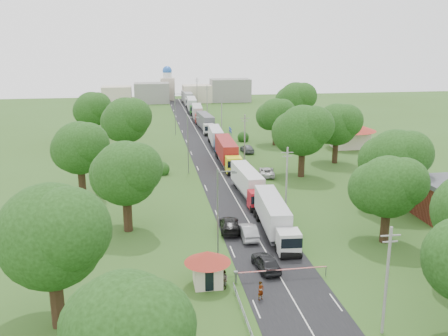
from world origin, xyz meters
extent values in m
plane|color=#30521B|center=(0.00, 0.00, 0.00)|extent=(260.00, 260.00, 0.00)
cube|color=black|center=(0.00, 20.00, 0.00)|extent=(8.00, 200.00, 0.04)
cylinder|color=slate|center=(-4.50, -25.00, 0.55)|extent=(0.20, 0.20, 1.10)
cube|color=slate|center=(-4.50, -25.00, 1.05)|extent=(0.35, 0.35, 0.25)
cylinder|color=red|center=(0.00, -25.00, 1.00)|extent=(9.00, 0.12, 0.12)
cylinder|color=slate|center=(4.50, -25.00, 0.50)|extent=(0.10, 0.10, 1.00)
cube|color=beige|center=(-7.20, -25.00, 1.20)|extent=(2.60, 2.60, 2.40)
cone|color=maroon|center=(-7.20, -25.00, 2.90)|extent=(4.40, 4.40, 1.10)
cube|color=black|center=(-5.89, -25.00, 1.40)|extent=(0.02, 1.20, 0.90)
cube|color=black|center=(-7.20, -26.31, 1.00)|extent=(0.80, 0.02, 1.90)
cylinder|color=slate|center=(5.20, 33.80, 2.00)|extent=(0.12, 0.12, 4.00)
cylinder|color=slate|center=(5.20, 36.20, 2.00)|extent=(0.12, 0.12, 4.00)
cube|color=navy|center=(5.20, 35.00, 3.60)|extent=(0.06, 3.00, 1.00)
cube|color=silver|center=(5.20, 35.00, 3.60)|extent=(0.07, 3.10, 0.06)
cylinder|color=gray|center=(5.50, -35.00, 4.50)|extent=(0.24, 0.24, 9.00)
cube|color=gray|center=(5.50, -35.00, 8.30)|extent=(1.60, 0.10, 0.10)
cube|color=gray|center=(5.50, -35.00, 7.80)|extent=(1.20, 0.10, 0.10)
cylinder|color=gray|center=(5.50, -7.00, 4.50)|extent=(0.24, 0.24, 9.00)
cube|color=gray|center=(5.50, -7.00, 8.30)|extent=(1.60, 0.10, 0.10)
cube|color=gray|center=(5.50, -7.00, 7.80)|extent=(1.20, 0.10, 0.10)
cylinder|color=gray|center=(5.50, 21.00, 4.50)|extent=(0.24, 0.24, 9.00)
cube|color=gray|center=(5.50, 21.00, 8.30)|extent=(1.60, 0.10, 0.10)
cube|color=gray|center=(5.50, 21.00, 7.80)|extent=(1.20, 0.10, 0.10)
cylinder|color=gray|center=(5.50, 49.00, 4.50)|extent=(0.24, 0.24, 9.00)
cube|color=gray|center=(5.50, 49.00, 8.30)|extent=(1.60, 0.10, 0.10)
cube|color=gray|center=(5.50, 49.00, 7.80)|extent=(1.20, 0.10, 0.10)
cylinder|color=gray|center=(5.50, 77.00, 4.50)|extent=(0.24, 0.24, 9.00)
cube|color=gray|center=(5.50, 77.00, 8.30)|extent=(1.60, 0.10, 0.10)
cube|color=gray|center=(5.50, 77.00, 7.80)|extent=(1.20, 0.10, 0.10)
cylinder|color=gray|center=(5.50, 105.00, 4.50)|extent=(0.24, 0.24, 9.00)
cube|color=gray|center=(5.50, 105.00, 8.30)|extent=(1.60, 0.10, 0.10)
cube|color=gray|center=(5.50, 105.00, 7.80)|extent=(1.20, 0.10, 0.10)
cylinder|color=slate|center=(-5.50, -20.00, 5.00)|extent=(0.16, 0.16, 10.00)
cube|color=slate|center=(-4.60, -20.00, 9.70)|extent=(1.80, 0.10, 0.10)
cube|color=slate|center=(-3.80, -20.00, 9.55)|extent=(0.50, 0.22, 0.15)
cylinder|color=slate|center=(-5.50, 15.00, 5.00)|extent=(0.16, 0.16, 10.00)
cube|color=slate|center=(-4.60, 15.00, 9.70)|extent=(1.80, 0.10, 0.10)
cube|color=slate|center=(-3.80, 15.00, 9.55)|extent=(0.50, 0.22, 0.15)
cylinder|color=slate|center=(-5.50, 50.00, 5.00)|extent=(0.16, 0.16, 10.00)
cube|color=slate|center=(-4.60, 50.00, 9.70)|extent=(1.80, 0.10, 0.10)
cube|color=slate|center=(-3.80, 50.00, 9.55)|extent=(0.50, 0.22, 0.15)
cylinder|color=#382616|center=(14.00, -18.00, 1.92)|extent=(1.04, 1.04, 3.85)
sphere|color=#17320D|center=(14.00, -18.00, 6.60)|extent=(7.00, 7.00, 7.00)
sphere|color=#17320D|center=(15.25, -19.00, 7.35)|extent=(5.50, 5.50, 5.50)
sphere|color=#17320D|center=(13.00, -16.75, 6.10)|extent=(6.00, 6.00, 6.00)
cylinder|color=#382616|center=(20.00, -8.00, 2.10)|extent=(1.08, 1.08, 4.20)
sphere|color=#17320D|center=(20.00, -8.00, 7.22)|extent=(7.70, 7.70, 7.70)
sphere|color=#17320D|center=(21.38, -9.10, 8.05)|extent=(6.05, 6.05, 6.05)
sphere|color=#17320D|center=(18.90, -6.62, 6.67)|extent=(6.60, 6.60, 6.60)
cylinder|color=#382616|center=(13.00, 10.00, 2.27)|extent=(1.12, 1.12, 4.55)
sphere|color=#17320D|center=(13.00, 10.00, 7.85)|extent=(8.40, 8.40, 8.40)
sphere|color=#17320D|center=(14.50, 8.80, 8.75)|extent=(6.60, 6.60, 6.60)
sphere|color=#17320D|center=(11.80, 11.50, 7.25)|extent=(7.20, 7.20, 7.20)
cylinder|color=#382616|center=(22.00, 18.00, 2.10)|extent=(1.08, 1.08, 4.20)
sphere|color=#17320D|center=(22.00, 18.00, 7.22)|extent=(7.70, 7.70, 7.70)
sphere|color=#17320D|center=(23.38, 16.90, 8.05)|extent=(6.05, 6.05, 6.05)
sphere|color=#17320D|center=(20.90, 19.38, 6.67)|extent=(6.60, 6.60, 6.60)
cylinder|color=#382616|center=(15.00, 35.00, 1.92)|extent=(1.04, 1.04, 3.85)
sphere|color=#17320D|center=(15.00, 35.00, 6.60)|extent=(7.00, 7.00, 7.00)
sphere|color=#17320D|center=(16.25, 34.00, 7.35)|extent=(5.50, 5.50, 5.50)
sphere|color=#17320D|center=(14.00, 36.25, 6.10)|extent=(6.00, 6.00, 6.00)
cylinder|color=#382616|center=(24.00, 50.00, 2.27)|extent=(1.12, 1.12, 4.55)
sphere|color=#17320D|center=(24.00, 50.00, 7.85)|extent=(8.40, 8.40, 8.40)
sphere|color=#17320D|center=(25.50, 48.80, 8.75)|extent=(6.60, 6.60, 6.60)
sphere|color=#17320D|center=(22.80, 51.50, 7.25)|extent=(7.20, 7.20, 7.20)
sphere|color=#17320D|center=(-14.00, -42.00, 6.60)|extent=(7.00, 7.00, 7.00)
sphere|color=#17320D|center=(-12.75, -43.00, 7.35)|extent=(5.50, 5.50, 5.50)
sphere|color=#17320D|center=(-15.00, -40.75, 6.10)|extent=(6.00, 6.00, 6.00)
cylinder|color=#382616|center=(-20.00, -30.00, 2.27)|extent=(1.12, 1.12, 4.55)
sphere|color=#17320D|center=(-20.00, -30.00, 7.85)|extent=(8.40, 8.40, 8.40)
sphere|color=#17320D|center=(-18.50, -31.20, 8.75)|extent=(6.60, 6.60, 6.60)
sphere|color=#17320D|center=(-21.20, -28.50, 7.25)|extent=(7.20, 7.20, 7.20)
cylinder|color=#382616|center=(-15.00, -10.00, 2.10)|extent=(1.08, 1.08, 4.20)
sphere|color=#17320D|center=(-15.00, -10.00, 7.22)|extent=(7.70, 7.70, 7.70)
sphere|color=#17320D|center=(-13.62, -11.10, 8.05)|extent=(6.05, 6.05, 6.05)
sphere|color=#17320D|center=(-16.10, -8.62, 6.67)|extent=(6.60, 6.60, 6.60)
cylinder|color=#382616|center=(-22.00, 5.00, 2.10)|extent=(1.08, 1.08, 4.20)
sphere|color=#17320D|center=(-22.00, 5.00, 7.22)|extent=(7.70, 7.70, 7.70)
sphere|color=#17320D|center=(-20.62, 3.90, 8.05)|extent=(6.05, 6.05, 6.05)
sphere|color=#17320D|center=(-23.10, 6.38, 6.67)|extent=(6.60, 6.60, 6.60)
cylinder|color=#382616|center=(-16.00, 25.00, 2.27)|extent=(1.12, 1.12, 4.55)
sphere|color=#17320D|center=(-16.00, 25.00, 7.85)|extent=(8.40, 8.40, 8.40)
sphere|color=#17320D|center=(-14.50, 23.80, 8.75)|extent=(6.60, 6.60, 6.60)
sphere|color=#17320D|center=(-17.20, 26.50, 7.25)|extent=(7.20, 7.20, 7.20)
cylinder|color=#382616|center=(-24.00, 45.00, 2.10)|extent=(1.08, 1.08, 4.20)
sphere|color=#17320D|center=(-24.00, 45.00, 7.22)|extent=(7.70, 7.70, 7.70)
sphere|color=#17320D|center=(-22.62, 43.90, 8.05)|extent=(6.05, 6.05, 6.05)
sphere|color=#17320D|center=(-25.10, 46.38, 6.67)|extent=(6.60, 6.60, 6.60)
cube|color=beige|center=(30.00, 30.00, 2.00)|extent=(7.00, 5.00, 4.00)
cone|color=maroon|center=(30.00, 30.00, 4.90)|extent=(10.08, 10.08, 1.80)
cube|color=gray|center=(-10.00, 110.00, 3.50)|extent=(12.00, 8.00, 7.00)
cube|color=beige|center=(6.00, 110.00, 3.00)|extent=(10.00, 8.00, 6.00)
cube|color=gray|center=(18.00, 110.00, 4.00)|extent=(14.00, 8.00, 8.00)
cube|color=beige|center=(-22.00, 110.00, 3.00)|extent=(10.00, 8.00, 6.00)
cube|color=beige|center=(-4.00, 118.00, 4.00)|extent=(5.00, 5.00, 8.00)
cylinder|color=silver|center=(-4.00, 118.00, 9.00)|extent=(3.20, 3.20, 2.00)
sphere|color=#2659B2|center=(-4.00, 118.00, 10.60)|extent=(3.40, 3.40, 3.40)
cube|color=silver|center=(2.16, -19.84, 1.54)|extent=(2.54, 2.54, 2.48)
cube|color=black|center=(2.16, -21.04, 1.89)|extent=(2.28, 0.17, 1.09)
cube|color=slate|center=(2.16, -20.98, 0.55)|extent=(2.20, 0.40, 0.35)
cube|color=slate|center=(2.16, -12.89, 0.74)|extent=(3.05, 11.55, 0.30)
cube|color=silver|center=(2.16, -12.59, 2.53)|extent=(3.27, 11.86, 2.98)
cylinder|color=black|center=(2.16, -20.74, 0.50)|extent=(2.33, 0.99, 0.99)
cylinder|color=black|center=(2.16, -18.95, 0.50)|extent=(2.33, 0.99, 0.99)
cylinder|color=black|center=(2.16, -9.42, 0.50)|extent=(2.33, 0.99, 0.99)
cylinder|color=black|center=(2.16, -7.93, 0.50)|extent=(2.33, 0.99, 0.99)
cube|color=#AF141E|center=(2.04, -5.19, 1.48)|extent=(2.40, 2.40, 2.39)
cube|color=black|center=(2.04, -6.35, 1.82)|extent=(2.20, 0.12, 1.05)
cube|color=slate|center=(2.04, -6.29, 0.53)|extent=(2.12, 0.35, 0.34)
cube|color=slate|center=(2.04, 1.51, 0.72)|extent=(2.71, 11.10, 0.29)
cube|color=silver|center=(2.04, 1.80, 2.44)|extent=(2.91, 11.40, 2.87)
cylinder|color=black|center=(2.04, -6.05, 0.48)|extent=(2.25, 0.96, 0.96)
cylinder|color=black|center=(2.04, -4.33, 0.48)|extent=(2.25, 0.96, 0.96)
cylinder|color=black|center=(2.04, 4.87, 0.48)|extent=(2.25, 0.96, 0.96)
cylinder|color=black|center=(2.04, 6.30, 0.48)|extent=(2.25, 0.96, 0.96)
cube|color=yellow|center=(2.05, 13.24, 1.67)|extent=(2.65, 2.65, 2.69)
cube|color=black|center=(2.05, 11.93, 2.05)|extent=(2.48, 0.08, 1.18)
cube|color=slate|center=(2.05, 12.00, 0.59)|extent=(2.37, 0.31, 0.38)
cube|color=slate|center=(2.05, 20.78, 0.81)|extent=(2.78, 12.44, 0.32)
cube|color=maroon|center=(2.05, 21.10, 2.75)|extent=(3.00, 12.77, 3.23)
cylinder|color=black|center=(2.05, 12.27, 0.54)|extent=(2.53, 1.08, 1.08)
cylinder|color=black|center=(2.05, 14.21, 0.54)|extent=(2.53, 1.08, 1.08)
cylinder|color=black|center=(2.05, 24.55, 0.54)|extent=(2.53, 1.08, 1.08)
cylinder|color=black|center=(2.05, 26.16, 0.54)|extent=(2.53, 1.08, 1.08)
cube|color=#17558C|center=(2.28, 29.73, 1.44)|extent=(2.33, 2.33, 2.33)
cube|color=black|center=(2.28, 28.60, 1.77)|extent=(2.14, 0.11, 1.03)
cube|color=slate|center=(2.28, 28.66, 0.51)|extent=(2.06, 0.33, 0.33)
cube|color=slate|center=(2.28, 36.25, 0.70)|extent=(2.58, 10.80, 0.28)
cube|color=silver|center=(2.28, 36.53, 2.38)|extent=(2.78, 11.08, 2.80)
cylinder|color=black|center=(2.28, 28.89, 0.47)|extent=(2.19, 0.93, 0.93)
cylinder|color=black|center=(2.28, 30.57, 0.47)|extent=(2.19, 0.93, 0.93)
cylinder|color=black|center=(2.28, 39.51, 0.47)|extent=(2.19, 0.93, 0.93)
cylinder|color=black|center=(2.28, 40.91, 0.47)|extent=(2.19, 0.93, 0.93)
cube|color=silver|center=(2.27, 47.84, 1.53)|extent=(2.54, 2.54, 2.48)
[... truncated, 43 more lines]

